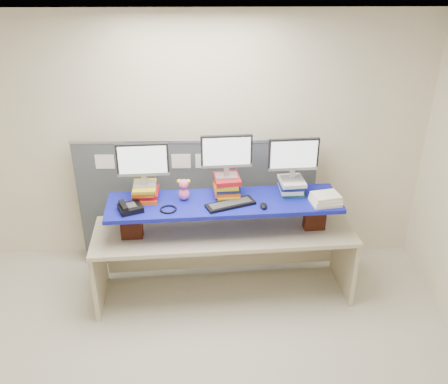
{
  "coord_description": "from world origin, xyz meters",
  "views": [
    {
      "loc": [
        0.22,
        -3.04,
        3.45
      ],
      "look_at": [
        0.29,
        1.2,
        1.22
      ],
      "focal_mm": 40.0,
      "sensor_mm": 36.0,
      "label": 1
    }
  ],
  "objects_px": {
    "monitor_left": "(143,162)",
    "monitor_right": "(293,157)",
    "monitor_center": "(227,154)",
    "keyboard": "(230,204)",
    "blue_board": "(224,203)",
    "desk": "(224,243)",
    "desk_phone": "(129,208)"
  },
  "relations": [
    {
      "from": "monitor_left",
      "to": "keyboard",
      "type": "relative_size",
      "value": 0.99
    },
    {
      "from": "keyboard",
      "to": "blue_board",
      "type": "bearing_deg",
      "value": 101.46
    },
    {
      "from": "monitor_left",
      "to": "desk_phone",
      "type": "distance_m",
      "value": 0.45
    },
    {
      "from": "monitor_center",
      "to": "monitor_right",
      "type": "relative_size",
      "value": 1.0
    },
    {
      "from": "desk",
      "to": "blue_board",
      "type": "relative_size",
      "value": 1.17
    },
    {
      "from": "monitor_center",
      "to": "monitor_right",
      "type": "xyz_separation_m",
      "value": [
        0.65,
        0.05,
        -0.06
      ]
    },
    {
      "from": "monitor_left",
      "to": "desk_phone",
      "type": "xyz_separation_m",
      "value": [
        -0.12,
        -0.24,
        -0.36
      ]
    },
    {
      "from": "monitor_center",
      "to": "desk_phone",
      "type": "distance_m",
      "value": 1.05
    },
    {
      "from": "keyboard",
      "to": "monitor_left",
      "type": "bearing_deg",
      "value": 147.25
    },
    {
      "from": "desk_phone",
      "to": "monitor_left",
      "type": "bearing_deg",
      "value": 38.23
    },
    {
      "from": "keyboard",
      "to": "monitor_right",
      "type": "bearing_deg",
      "value": 0.26
    },
    {
      "from": "blue_board",
      "to": "monitor_left",
      "type": "relative_size",
      "value": 4.61
    },
    {
      "from": "blue_board",
      "to": "desk_phone",
      "type": "xyz_separation_m",
      "value": [
        -0.89,
        -0.17,
        0.05
      ]
    },
    {
      "from": "monitor_left",
      "to": "desk_phone",
      "type": "bearing_deg",
      "value": -121.57
    },
    {
      "from": "desk",
      "to": "monitor_left",
      "type": "xyz_separation_m",
      "value": [
        -0.77,
        0.06,
        0.88
      ]
    },
    {
      "from": "desk",
      "to": "desk_phone",
      "type": "height_order",
      "value": "desk_phone"
    },
    {
      "from": "blue_board",
      "to": "desk_phone",
      "type": "bearing_deg",
      "value": -173.19
    },
    {
      "from": "monitor_right",
      "to": "desk_phone",
      "type": "xyz_separation_m",
      "value": [
        -1.56,
        -0.34,
        -0.36
      ]
    },
    {
      "from": "desk",
      "to": "monitor_left",
      "type": "height_order",
      "value": "monitor_left"
    },
    {
      "from": "blue_board",
      "to": "monitor_right",
      "type": "height_order",
      "value": "monitor_right"
    },
    {
      "from": "monitor_center",
      "to": "monitor_right",
      "type": "height_order",
      "value": "monitor_center"
    },
    {
      "from": "desk",
      "to": "desk_phone",
      "type": "relative_size",
      "value": 9.82
    },
    {
      "from": "monitor_center",
      "to": "keyboard",
      "type": "xyz_separation_m",
      "value": [
        0.03,
        -0.21,
        -0.44
      ]
    },
    {
      "from": "blue_board",
      "to": "monitor_center",
      "type": "bearing_deg",
      "value": 73.45
    },
    {
      "from": "desk",
      "to": "desk_phone",
      "type": "distance_m",
      "value": 1.04
    },
    {
      "from": "blue_board",
      "to": "monitor_right",
      "type": "xyz_separation_m",
      "value": [
        0.67,
        0.17,
        0.41
      ]
    },
    {
      "from": "blue_board",
      "to": "monitor_center",
      "type": "relative_size",
      "value": 4.61
    },
    {
      "from": "monitor_center",
      "to": "blue_board",
      "type": "bearing_deg",
      "value": -106.55
    },
    {
      "from": "monitor_center",
      "to": "monitor_right",
      "type": "distance_m",
      "value": 0.65
    },
    {
      "from": "desk",
      "to": "blue_board",
      "type": "bearing_deg",
      "value": 0.0
    },
    {
      "from": "monitor_left",
      "to": "monitor_right",
      "type": "bearing_deg",
      "value": 0.0
    },
    {
      "from": "blue_board",
      "to": "monitor_left",
      "type": "bearing_deg",
      "value": 171.13
    }
  ]
}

